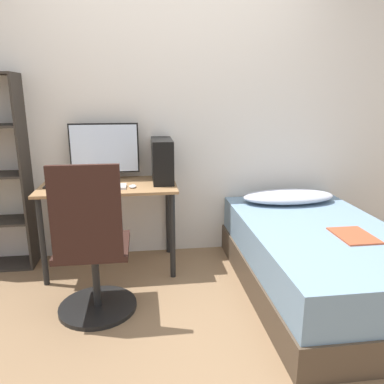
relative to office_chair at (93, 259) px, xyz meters
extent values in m
plane|color=#846647|center=(0.59, -0.38, -0.41)|extent=(14.00, 14.00, 0.00)
cube|color=silver|center=(0.59, 1.03, 0.84)|extent=(8.00, 0.05, 2.50)
cube|color=#997047|center=(0.06, 0.71, 0.31)|extent=(1.09, 0.59, 0.02)
cylinder|color=black|center=(-0.43, 0.47, -0.05)|extent=(0.04, 0.04, 0.70)
cylinder|color=black|center=(0.56, 0.47, -0.05)|extent=(0.04, 0.04, 0.70)
cylinder|color=black|center=(-0.43, 0.96, -0.05)|extent=(0.04, 0.04, 0.70)
cylinder|color=black|center=(0.56, 0.96, -0.05)|extent=(0.04, 0.04, 0.70)
cube|color=#2D2823|center=(-0.61, 0.87, 0.39)|extent=(0.02, 0.29, 1.60)
cylinder|color=black|center=(0.00, 0.07, -0.39)|extent=(0.53, 0.53, 0.03)
cylinder|color=black|center=(0.00, 0.07, -0.17)|extent=(0.05, 0.05, 0.41)
cube|color=black|center=(0.00, 0.07, 0.06)|extent=(0.46, 0.46, 0.04)
cube|color=black|center=(0.00, -0.15, 0.36)|extent=(0.42, 0.04, 0.57)
cube|color=#4C3D2D|center=(1.61, 0.10, -0.29)|extent=(1.07, 1.82, 0.23)
cube|color=#708EA8|center=(1.61, 0.10, -0.04)|extent=(1.04, 1.78, 0.28)
ellipsoid|color=#B2B7C6|center=(1.61, 0.75, 0.15)|extent=(0.82, 0.36, 0.11)
cube|color=#B24C2D|center=(1.75, -0.09, 0.10)|extent=(0.24, 0.32, 0.01)
cylinder|color=black|center=(0.03, 0.90, 0.32)|extent=(0.19, 0.19, 0.01)
cylinder|color=black|center=(0.03, 0.90, 0.36)|extent=(0.04, 0.04, 0.06)
cube|color=black|center=(0.03, 0.90, 0.59)|extent=(0.57, 0.01, 0.42)
cube|color=silver|center=(0.03, 0.90, 0.59)|extent=(0.55, 0.01, 0.39)
cube|color=silver|center=(0.00, 0.59, 0.33)|extent=(0.40, 0.14, 0.02)
cube|color=black|center=(0.50, 0.78, 0.50)|extent=(0.17, 0.41, 0.35)
ellipsoid|color=silver|center=(0.26, 0.59, 0.33)|extent=(0.06, 0.09, 0.02)
cube|color=black|center=(-0.40, 0.71, 0.32)|extent=(0.07, 0.14, 0.01)
camera|label=1|loc=(0.34, -2.30, 1.05)|focal=35.00mm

